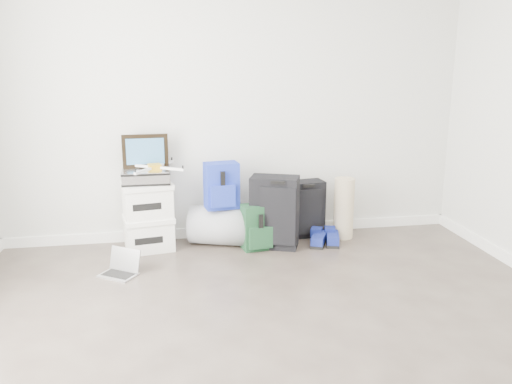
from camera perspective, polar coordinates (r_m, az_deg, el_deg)
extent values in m
plane|color=#382E28|center=(3.31, 4.17, -18.45)|extent=(5.00, 5.00, 0.00)
cube|color=silver|center=(5.26, -2.28, 9.54)|extent=(4.50, 0.02, 2.70)
cube|color=white|center=(5.51, -2.13, -4.06)|extent=(4.50, 0.02, 0.10)
cube|color=white|center=(5.20, -11.17, -4.44)|extent=(0.48, 0.41, 0.28)
cube|color=white|center=(5.16, -11.26, -2.75)|extent=(0.50, 0.43, 0.04)
cube|color=white|center=(5.11, -11.35, -1.04)|extent=(0.48, 0.41, 0.28)
cube|color=white|center=(5.07, -11.43, 0.71)|extent=(0.50, 0.43, 0.04)
cube|color=#B2B2B7|center=(5.05, -11.48, 1.62)|extent=(0.42, 0.31, 0.12)
cube|color=black|center=(5.11, -11.58, 4.24)|extent=(0.42, 0.04, 0.31)
cube|color=#255797|center=(5.09, -11.58, 4.21)|extent=(0.34, 0.02, 0.24)
cube|color=#C49117|center=(5.01, -10.62, 2.59)|extent=(0.13, 0.13, 0.05)
cube|color=white|center=(5.14, -9.68, 2.92)|extent=(0.19, 0.27, 0.02)
cube|color=white|center=(5.10, -12.06, 2.72)|extent=(0.27, 0.19, 0.02)
cube|color=white|center=(4.89, -11.61, 2.25)|extent=(0.19, 0.27, 0.02)
cube|color=white|center=(4.93, -9.13, 2.46)|extent=(0.27, 0.19, 0.02)
cylinder|color=#93959B|center=(5.23, -3.61, -3.56)|extent=(0.69, 0.56, 0.37)
cube|color=#1825A1|center=(5.10, -3.65, 0.70)|extent=(0.33, 0.23, 0.44)
cube|color=#1825A1|center=(5.02, -3.51, -0.40)|extent=(0.23, 0.09, 0.21)
cube|color=black|center=(5.11, 1.96, -2.12)|extent=(0.50, 0.39, 0.68)
cube|color=black|center=(4.98, 2.30, -2.58)|extent=(0.32, 0.15, 0.55)
cube|color=black|center=(4.90, 2.33, 1.02)|extent=(0.13, 0.07, 0.03)
cube|color=#12331E|center=(5.09, 0.27, -3.68)|extent=(0.33, 0.23, 0.43)
cube|color=#12331E|center=(5.02, 0.48, -4.83)|extent=(0.23, 0.09, 0.20)
cube|color=black|center=(5.46, 5.18, -1.75)|extent=(0.38, 0.25, 0.57)
cube|color=black|center=(5.35, 5.51, -2.10)|extent=(0.27, 0.07, 0.45)
cube|color=black|center=(5.28, 5.57, 0.65)|extent=(0.13, 0.04, 0.03)
cube|color=black|center=(5.30, 6.64, -5.35)|extent=(0.24, 0.33, 0.03)
cube|color=navy|center=(5.28, 6.66, -4.83)|extent=(0.23, 0.32, 0.07)
cube|color=black|center=(5.33, 8.05, -5.25)|extent=(0.20, 0.33, 0.03)
cube|color=navy|center=(5.32, 8.07, -4.73)|extent=(0.19, 0.32, 0.07)
cylinder|color=tan|center=(5.44, 9.22, -1.69)|extent=(0.20, 0.20, 0.61)
cube|color=#B7B7BB|center=(4.69, -14.31, -8.48)|extent=(0.36, 0.33, 0.01)
cube|color=black|center=(4.69, -14.32, -8.39)|extent=(0.29, 0.26, 0.00)
cube|color=black|center=(4.73, -13.62, -6.90)|extent=(0.25, 0.18, 0.19)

